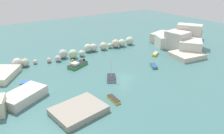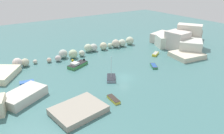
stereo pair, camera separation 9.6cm
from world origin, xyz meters
name	(u,v)px [view 1 (the left image)]	position (x,y,z in m)	size (l,w,h in m)	color
cove_water	(124,78)	(0.00, 0.00, 0.00)	(160.00, 160.00, 0.00)	#427373
cliff_headland_right	(182,40)	(31.21, 8.64, 2.33)	(26.70, 23.96, 7.50)	beige
rock_breakwater	(87,50)	(1.20, 20.46, 1.23)	(42.20, 5.11, 2.78)	beige
stone_dock	(79,110)	(-15.26, -6.75, 0.56)	(8.84, 6.86, 1.11)	#9F9788
channel_buoy	(73,60)	(-5.69, 16.61, 0.35)	(0.69, 0.69, 0.69)	gold
moored_boat_0	(111,78)	(-2.98, 1.06, 0.35)	(3.91, 4.46, 5.66)	gray
moored_boat_1	(155,54)	(17.61, 7.32, 0.35)	(3.69, 2.84, 0.71)	yellow
moored_boat_2	(154,66)	(10.57, 0.82, 0.28)	(2.89, 3.65, 0.54)	#328150
moored_boat_3	(77,65)	(-6.17, 12.51, 0.54)	(6.22, 4.49, 1.46)	#3E8D4A
moored_boat_4	(114,99)	(-7.83, -6.92, 0.28)	(1.39, 3.50, 0.57)	gold
moored_boat_5	(27,83)	(-19.95, 9.86, 0.30)	(3.28, 2.06, 0.60)	#2E5CAF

